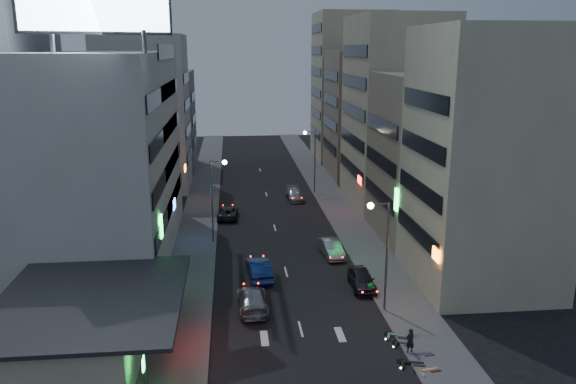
{
  "coord_description": "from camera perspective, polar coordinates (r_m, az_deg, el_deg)",
  "views": [
    {
      "loc": [
        -4.33,
        -29.95,
        18.34
      ],
      "look_at": [
        0.86,
        20.75,
        5.21
      ],
      "focal_mm": 35.0,
      "sensor_mm": 36.0,
      "label": 1
    }
  ],
  "objects": [
    {
      "name": "sidewalk_left",
      "position": [
        62.78,
        -8.95,
        -2.66
      ],
      "size": [
        4.0,
        120.0,
        0.12
      ],
      "primitive_type": "cube",
      "color": "#4C4C4F",
      "rests_on": "ground"
    },
    {
      "name": "street_lamp_left",
      "position": [
        53.57,
        -7.35,
        0.31
      ],
      "size": [
        1.6,
        0.44,
        8.02
      ],
      "color": "#595B60",
      "rests_on": "sidewalk_left"
    },
    {
      "name": "sidewalk_right",
      "position": [
        63.87,
        5.54,
        -2.25
      ],
      "size": [
        4.0,
        120.0,
        0.12
      ],
      "primitive_type": "cube",
      "color": "#4C4C4F",
      "rests_on": "ground"
    },
    {
      "name": "ground",
      "position": [
        35.38,
        2.13,
        -16.79
      ],
      "size": [
        180.0,
        180.0,
        0.0
      ],
      "primitive_type": "plane",
      "color": "black",
      "rests_on": "ground"
    },
    {
      "name": "scooter_black_a",
      "position": [
        35.65,
        13.73,
        -15.6
      ],
      "size": [
        1.13,
        2.11,
        1.23
      ],
      "primitive_type": null,
      "rotation": [
        0.0,
        0.0,
        1.33
      ],
      "color": "black",
      "rests_on": "sidewalk_right"
    },
    {
      "name": "parked_car_left",
      "position": [
        62.55,
        -6.14,
        -2.07
      ],
      "size": [
        2.4,
        4.75,
        1.29
      ],
      "primitive_type": "imported",
      "rotation": [
        0.0,
        0.0,
        3.08
      ],
      "color": "#29292E",
      "rests_on": "ground"
    },
    {
      "name": "far_right_b",
      "position": [
        96.33,
        6.46,
        10.58
      ],
      "size": [
        12.0,
        12.0,
        24.0
      ],
      "primitive_type": "cube",
      "color": "#C1B697",
      "rests_on": "ground"
    },
    {
      "name": "far_right_a",
      "position": [
        82.9,
        8.11,
        7.83
      ],
      "size": [
        11.0,
        12.0,
        18.0
      ],
      "primitive_type": "cube",
      "color": "gray",
      "rests_on": "ground"
    },
    {
      "name": "road_car_silver",
      "position": [
        41.25,
        -3.64,
        -10.85
      ],
      "size": [
        2.25,
        5.16,
        1.48
      ],
      "primitive_type": "imported",
      "rotation": [
        0.0,
        0.0,
        3.18
      ],
      "color": "#93959B",
      "rests_on": "ground"
    },
    {
      "name": "far_left_b",
      "position": [
        89.38,
        -13.41,
        7.09
      ],
      "size": [
        12.0,
        10.0,
        15.0
      ],
      "primitive_type": "cube",
      "color": "gray",
      "rests_on": "ground"
    },
    {
      "name": "parked_car_right_near",
      "position": [
        44.88,
        7.51,
        -8.77
      ],
      "size": [
        1.82,
        4.39,
        1.49
      ],
      "primitive_type": "imported",
      "rotation": [
        0.0,
        0.0,
        -0.01
      ],
      "color": "#2A292E",
      "rests_on": "ground"
    },
    {
      "name": "person",
      "position": [
        36.42,
        12.29,
        -14.52
      ],
      "size": [
        0.66,
        0.53,
        1.58
      ],
      "primitive_type": "imported",
      "rotation": [
        0.0,
        0.0,
        3.44
      ],
      "color": "black",
      "rests_on": "sidewalk_right"
    },
    {
      "name": "parked_car_right_far",
      "position": [
        69.68,
        0.7,
        -0.23
      ],
      "size": [
        2.07,
        4.78,
        1.37
      ],
      "primitive_type": "imported",
      "rotation": [
        0.0,
        0.0,
        0.03
      ],
      "color": "#93939A",
      "rests_on": "ground"
    },
    {
      "name": "far_left_a",
      "position": [
        76.23,
        -14.37,
        7.72
      ],
      "size": [
        11.0,
        10.0,
        20.0
      ],
      "primitive_type": "cube",
      "color": "#BBBAB5",
      "rests_on": "ground"
    },
    {
      "name": "food_court",
      "position": [
        37.14,
        -20.64,
        -12.68
      ],
      "size": [
        11.0,
        13.0,
        3.88
      ],
      "color": "#C1B697",
      "rests_on": "ground"
    },
    {
      "name": "shophouse_mid",
      "position": [
        56.56,
        14.82,
        3.43
      ],
      "size": [
        11.0,
        12.0,
        16.0
      ],
      "primitive_type": "cube",
      "color": "gray",
      "rests_on": "ground"
    },
    {
      "name": "white_building",
      "position": [
        52.37,
        -19.78,
        3.31
      ],
      "size": [
        14.0,
        24.0,
        18.0
      ],
      "primitive_type": "cube",
      "color": "#BBBAB5",
      "rests_on": "ground"
    },
    {
      "name": "scooter_black_b",
      "position": [
        37.46,
        12.75,
        -14.12
      ],
      "size": [
        1.22,
        1.83,
        1.06
      ],
      "primitive_type": null,
      "rotation": [
        0.0,
        0.0,
        1.16
      ],
      "color": "black",
      "rests_on": "sidewalk_right"
    },
    {
      "name": "street_lamp_right_near",
      "position": [
        39.56,
        9.52,
        -4.91
      ],
      "size": [
        1.6,
        0.44,
        8.02
      ],
      "color": "#595B60",
      "rests_on": "sidewalk_right"
    },
    {
      "name": "street_lamp_right_far",
      "position": [
        71.87,
        2.44,
        4.03
      ],
      "size": [
        1.6,
        0.44,
        8.02
      ],
      "color": "#595B60",
      "rests_on": "sidewalk_right"
    },
    {
      "name": "scooter_silver_b",
      "position": [
        38.28,
        12.32,
        -13.27
      ],
      "size": [
        1.45,
        2.17,
        1.26
      ],
      "primitive_type": null,
      "rotation": [
        0.0,
        0.0,
        1.17
      ],
      "color": "#919498",
      "rests_on": "sidewalk_right"
    },
    {
      "name": "parked_car_right_mid",
      "position": [
        51.18,
        4.41,
        -5.73
      ],
      "size": [
        1.98,
        4.55,
        1.46
      ],
      "primitive_type": "imported",
      "rotation": [
        0.0,
        0.0,
        0.1
      ],
      "color": "#A0A3A8",
      "rests_on": "ground"
    },
    {
      "name": "scooter_silver_a",
      "position": [
        35.4,
        14.95,
        -16.02
      ],
      "size": [
        0.93,
        1.91,
        1.12
      ],
      "primitive_type": null,
      "rotation": [
        0.0,
        0.0,
        1.75
      ],
      "color": "#979B9E",
      "rests_on": "sidewalk_right"
    },
    {
      "name": "shophouse_near",
      "position": [
        45.6,
        19.38,
        3.08
      ],
      "size": [
        10.0,
        11.0,
        20.0
      ],
      "primitive_type": "cube",
      "color": "#C1B697",
      "rests_on": "ground"
    },
    {
      "name": "road_car_blue",
      "position": [
        46.35,
        -3.0,
        -7.81
      ],
      "size": [
        2.18,
        5.0,
        1.6
      ],
      "primitive_type": "imported",
      "rotation": [
        0.0,
        0.0,
        3.24
      ],
      "color": "navy",
      "rests_on": "ground"
    },
    {
      "name": "scooter_blue",
      "position": [
        36.88,
        14.39,
        -14.69
      ],
      "size": [
        0.81,
        1.84,
        1.09
      ],
      "primitive_type": null,
      "rotation": [
        0.0,
        0.0,
        1.7
      ],
      "color": "navy",
      "rests_on": "sidewalk_right"
    },
    {
      "name": "shophouse_far",
      "position": [
        68.16,
        10.77,
        8.01
      ],
      "size": [
        10.0,
        14.0,
        22.0
      ],
      "primitive_type": "cube",
      "color": "#C1B697",
      "rests_on": "ground"
    }
  ]
}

